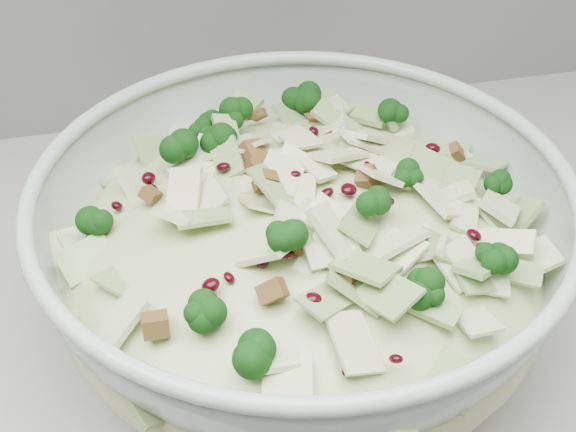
% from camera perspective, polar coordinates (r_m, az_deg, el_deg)
% --- Properties ---
extents(mixing_bowl, '(0.45, 0.45, 0.17)m').
position_cam_1_polar(mixing_bowl, '(0.64, 0.98, -3.18)').
color(mixing_bowl, '#A9B9AD').
rests_on(mixing_bowl, counter).
extents(salad, '(0.46, 0.46, 0.17)m').
position_cam_1_polar(salad, '(0.62, 1.01, -1.35)').
color(salad, '#C2CC8C').
rests_on(salad, mixing_bowl).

